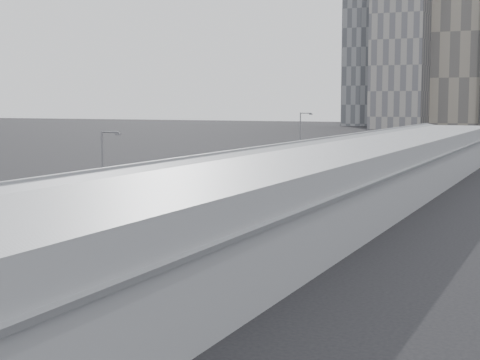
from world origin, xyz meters
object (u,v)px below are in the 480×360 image
Objects in this scene: bus_6 at (336,169)px; shipping_container at (333,159)px; street_lamp_far at (301,139)px; bus_3 at (202,206)px; bus_9 at (399,151)px; bus_10 at (413,148)px; street_lamp_near at (104,172)px; bus_7 at (358,162)px; suv at (369,154)px; bus_2 at (129,226)px; bus_8 at (382,155)px; bus_4 at (266,189)px; bus_5 at (300,177)px.

shipping_container is (-7.03, 21.14, -0.33)m from bus_6.
bus_3 is at bearing -81.36° from street_lamp_far.
bus_9 is (-0.22, 42.33, 0.07)m from bus_6.
bus_10 is 103.28m from street_lamp_near.
bus_6 reaches higher than bus_10.
bus_7 is at bearing 84.40° from street_lamp_near.
bus_6 is 1.09× the size of bus_10.
bus_2 is at bearing -90.56° from suv.
bus_10 is (0.48, 25.11, -0.14)m from bus_8.
shipping_container is (-7.05, -33.41, -0.20)m from bus_10.
bus_8 is (-0.63, 84.21, 0.06)m from bus_2.
street_lamp_far reaches higher than bus_4.
bus_10 is at bearing 81.59° from street_lamp_far.
bus_4 is at bearing 92.58° from bus_2.
bus_8 is at bearing 67.06° from shipping_container.
suv is at bearing 92.83° from bus_5.
suv is at bearing 172.71° from bus_9.
bus_6 is at bearing -35.39° from street_lamp_far.
bus_3 is at bearing 45.32° from street_lamp_near.
suv is (-6.50, -11.42, -0.78)m from bus_10.
bus_4 is 23.17m from street_lamp_near.
bus_5 is 1.54× the size of street_lamp_near.
bus_4 reaches higher than suv.
bus_6 is 22.28m from shipping_container.
bus_7 reaches higher than bus_5.
bus_3 is at bearing -68.31° from shipping_container.
shipping_container is at bearing 113.96° from bus_6.
bus_6 reaches higher than suv.
bus_2 is 1.35× the size of street_lamp_far.
bus_2 is at bearing -89.78° from bus_9.
shipping_container is at bearing 90.39° from street_lamp_near.
bus_8 reaches higher than bus_6.
bus_9 reaches higher than bus_8.
bus_8 reaches higher than bus_5.
bus_8 is at bearing 85.73° from bus_4.
bus_10 is at bearing 92.59° from bus_7.
bus_7 is 2.43× the size of shipping_container.
suv is at bearing 96.08° from bus_2.
bus_4 is 2.25× the size of shipping_container.
bus_2 is at bearing -92.36° from bus_5.
street_lamp_near is 0.90× the size of street_lamp_far.
bus_3 is 1.00× the size of bus_10.
bus_2 is at bearing -86.12° from bus_7.
bus_4 is at bearing -92.47° from bus_8.
bus_9 is at bearing 86.58° from bus_5.
street_lamp_far is at bearing -95.65° from suv.
bus_2 is 28.26m from bus_4.
bus_9 is at bearing 85.45° from bus_4.
bus_10 reaches higher than suv.
bus_3 is at bearing -84.58° from bus_6.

